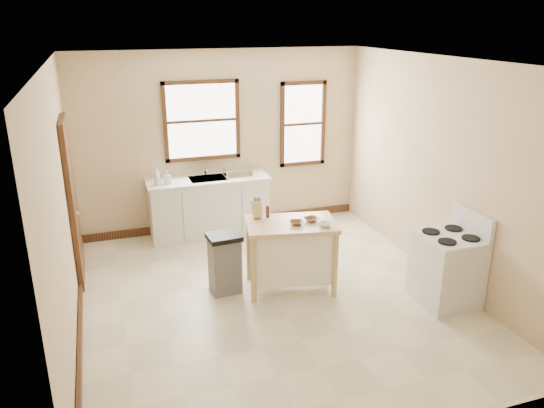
{
  "coord_description": "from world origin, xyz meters",
  "views": [
    {
      "loc": [
        -1.81,
        -5.44,
        3.24
      ],
      "look_at": [
        0.13,
        0.4,
        1.06
      ],
      "focal_mm": 35.0,
      "sensor_mm": 36.0,
      "label": 1
    }
  ],
  "objects": [
    {
      "name": "floor",
      "position": [
        0.0,
        0.0,
        0.0
      ],
      "size": [
        5.0,
        5.0,
        0.0
      ],
      "primitive_type": "plane",
      "color": "beige",
      "rests_on": "ground"
    },
    {
      "name": "ceiling",
      "position": [
        0.0,
        0.0,
        2.8
      ],
      "size": [
        5.0,
        5.0,
        0.0
      ],
      "primitive_type": "plane",
      "rotation": [
        3.14,
        0.0,
        0.0
      ],
      "color": "white",
      "rests_on": "ground"
    },
    {
      "name": "wall_back",
      "position": [
        0.0,
        2.5,
        1.4
      ],
      "size": [
        4.5,
        0.04,
        2.8
      ],
      "primitive_type": "cube",
      "color": "#D9B08F",
      "rests_on": "ground"
    },
    {
      "name": "wall_left",
      "position": [
        -2.25,
        0.0,
        1.4
      ],
      "size": [
        0.04,
        5.0,
        2.8
      ],
      "primitive_type": "cube",
      "color": "#D9B08F",
      "rests_on": "ground"
    },
    {
      "name": "wall_right",
      "position": [
        2.25,
        0.0,
        1.4
      ],
      "size": [
        0.04,
        5.0,
        2.8
      ],
      "primitive_type": "cube",
      "color": "#D9B08F",
      "rests_on": "ground"
    },
    {
      "name": "window_main",
      "position": [
        -0.3,
        2.48,
        1.75
      ],
      "size": [
        1.17,
        0.06,
        1.22
      ],
      "primitive_type": null,
      "color": "black",
      "rests_on": "wall_back"
    },
    {
      "name": "window_side",
      "position": [
        1.35,
        2.48,
        1.6
      ],
      "size": [
        0.77,
        0.06,
        1.37
      ],
      "primitive_type": null,
      "color": "black",
      "rests_on": "wall_back"
    },
    {
      "name": "door_left",
      "position": [
        -2.21,
        1.3,
        1.05
      ],
      "size": [
        0.06,
        0.9,
        2.1
      ],
      "primitive_type": "cube",
      "color": "black",
      "rests_on": "ground"
    },
    {
      "name": "baseboard_back",
      "position": [
        0.0,
        2.47,
        0.06
      ],
      "size": [
        4.5,
        0.04,
        0.12
      ],
      "primitive_type": "cube",
      "color": "black",
      "rests_on": "ground"
    },
    {
      "name": "baseboard_left",
      "position": [
        -2.22,
        0.0,
        0.06
      ],
      "size": [
        0.04,
        5.0,
        0.12
      ],
      "primitive_type": "cube",
      "color": "black",
      "rests_on": "ground"
    },
    {
      "name": "sink_counter",
      "position": [
        -0.3,
        2.2,
        0.46
      ],
      "size": [
        1.86,
        0.62,
        0.92
      ],
      "primitive_type": null,
      "color": "silver",
      "rests_on": "ground"
    },
    {
      "name": "faucet",
      "position": [
        -0.3,
        2.38,
        1.03
      ],
      "size": [
        0.03,
        0.03,
        0.22
      ],
      "primitive_type": "cylinder",
      "color": "silver",
      "rests_on": "sink_counter"
    },
    {
      "name": "soap_bottle_a",
      "position": [
        -1.07,
        2.12,
        1.05
      ],
      "size": [
        0.13,
        0.13,
        0.25
      ],
      "primitive_type": "imported",
      "rotation": [
        0.0,
        0.0,
        0.42
      ],
      "color": "#B2B2B2",
      "rests_on": "sink_counter"
    },
    {
      "name": "soap_bottle_b",
      "position": [
        -0.92,
        2.12,
        1.01
      ],
      "size": [
        0.1,
        0.1,
        0.18
      ],
      "primitive_type": "imported",
      "rotation": [
        0.0,
        0.0,
        0.2
      ],
      "color": "#B2B2B2",
      "rests_on": "sink_counter"
    },
    {
      "name": "dish_rack",
      "position": [
        0.17,
        2.19,
        0.97
      ],
      "size": [
        0.44,
        0.34,
        0.11
      ],
      "primitive_type": null,
      "rotation": [
        0.0,
        0.0,
        -0.05
      ],
      "color": "silver",
      "rests_on": "sink_counter"
    },
    {
      "name": "kitchen_island",
      "position": [
        0.29,
        0.15,
        0.44
      ],
      "size": [
        1.19,
        0.88,
        0.89
      ],
      "primitive_type": null,
      "rotation": [
        0.0,
        0.0,
        -0.19
      ],
      "color": "#EBB88A",
      "rests_on": "ground"
    },
    {
      "name": "knife_block",
      "position": [
        -0.05,
        0.44,
        0.99
      ],
      "size": [
        0.1,
        0.1,
        0.2
      ],
      "primitive_type": null,
      "rotation": [
        0.0,
        0.0,
        0.03
      ],
      "color": "tan",
      "rests_on": "kitchen_island"
    },
    {
      "name": "pepper_grinder",
      "position": [
        0.08,
        0.41,
        0.96
      ],
      "size": [
        0.04,
        0.04,
        0.15
      ],
      "primitive_type": "cylinder",
      "rotation": [
        0.0,
        0.0,
        0.02
      ],
      "color": "#451D12",
      "rests_on": "kitchen_island"
    },
    {
      "name": "bowl_a",
      "position": [
        0.33,
        0.07,
        0.91
      ],
      "size": [
        0.22,
        0.22,
        0.04
      ],
      "primitive_type": "imported",
      "rotation": [
        0.0,
        0.0,
        -0.33
      ],
      "color": "brown",
      "rests_on": "kitchen_island"
    },
    {
      "name": "bowl_b",
      "position": [
        0.54,
        0.12,
        0.91
      ],
      "size": [
        0.21,
        0.21,
        0.04
      ],
      "primitive_type": "imported",
      "rotation": [
        0.0,
        0.0,
        0.21
      ],
      "color": "brown",
      "rests_on": "kitchen_island"
    },
    {
      "name": "bowl_c",
      "position": [
        0.63,
        -0.09,
        0.91
      ],
      "size": [
        0.2,
        0.2,
        0.05
      ],
      "primitive_type": "imported",
      "rotation": [
        0.0,
        0.0,
        -0.42
      ],
      "color": "white",
      "rests_on": "kitchen_island"
    },
    {
      "name": "trash_bin",
      "position": [
        -0.51,
        0.32,
        0.38
      ],
      "size": [
        0.42,
        0.36,
        0.76
      ],
      "primitive_type": null,
      "rotation": [
        0.0,
        0.0,
        0.08
      ],
      "color": "#626260",
      "rests_on": "ground"
    },
    {
      "name": "gas_stove",
      "position": [
        1.93,
        -0.74,
        0.56
      ],
      "size": [
        0.69,
        0.69,
        1.12
      ],
      "primitive_type": null,
      "color": "silver",
      "rests_on": "ground"
    }
  ]
}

